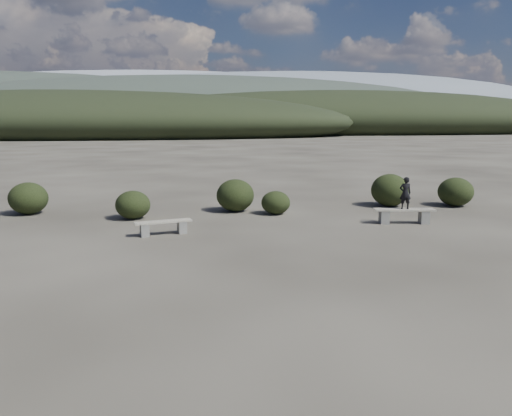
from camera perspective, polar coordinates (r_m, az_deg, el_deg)
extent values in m
plane|color=#2E2B24|center=(9.81, 6.48, -9.85)|extent=(1200.00, 1200.00, 0.00)
cube|color=slate|center=(14.75, -12.63, -2.49)|extent=(0.31, 0.37, 0.37)
cube|color=slate|center=(14.96, -8.45, -2.17)|extent=(0.31, 0.37, 0.37)
cube|color=gray|center=(14.80, -10.55, -1.55)|extent=(1.69, 0.76, 0.05)
cube|color=slate|center=(16.67, 14.43, -1.01)|extent=(0.31, 0.41, 0.43)
cube|color=slate|center=(17.04, 18.64, -0.98)|extent=(0.31, 0.41, 0.43)
cube|color=gray|center=(16.80, 16.60, -0.19)|extent=(1.97, 0.63, 0.05)
imported|color=black|center=(16.72, 16.70, 1.65)|extent=(0.40, 0.28, 1.04)
ellipsoid|color=black|center=(17.39, -13.89, 0.35)|extent=(1.17, 1.17, 0.96)
ellipsoid|color=black|center=(18.27, -2.38, 1.46)|extent=(1.38, 1.38, 1.18)
ellipsoid|color=black|center=(17.75, 2.27, 0.62)|extent=(1.03, 1.03, 0.83)
ellipsoid|color=black|center=(20.02, 15.05, 1.99)|extent=(1.44, 1.44, 1.26)
ellipsoid|color=black|center=(20.86, 21.85, 1.72)|extent=(1.34, 1.34, 1.12)
ellipsoid|color=black|center=(19.48, -24.58, 1.01)|extent=(1.34, 1.34, 1.14)
ellipsoid|color=black|center=(101.55, -20.32, 9.14)|extent=(110.00, 40.00, 12.00)
ellipsoid|color=black|center=(124.64, 10.45, 9.87)|extent=(120.00, 44.00, 14.00)
ellipsoid|color=#2C352B|center=(168.98, -6.44, 10.76)|extent=(190.00, 64.00, 24.00)
ellipsoid|color=slate|center=(317.35, 6.19, 11.25)|extent=(340.00, 110.00, 44.00)
ellipsoid|color=gray|center=(410.01, -11.18, 11.23)|extent=(460.00, 140.00, 56.00)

